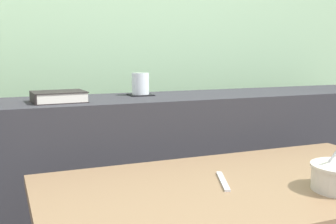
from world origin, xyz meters
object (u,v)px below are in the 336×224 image
at_px(coaster_square, 140,95).
at_px(closed_book, 58,97).
at_px(breakfast_table, 245,218).
at_px(fork_utensil, 223,181).
at_px(juice_glass, 140,85).

bearing_deg(coaster_square, closed_book, -163.82).
relative_size(breakfast_table, fork_utensil, 6.96).
bearing_deg(closed_book, coaster_square, 16.18).
bearing_deg(breakfast_table, fork_utensil, 162.50).
height_order(juice_glass, closed_book, juice_glass).
xyz_separation_m(coaster_square, juice_glass, (0.00, 0.00, 0.04)).
height_order(breakfast_table, coaster_square, coaster_square).
bearing_deg(breakfast_table, coaster_square, 96.04).
distance_m(breakfast_table, closed_book, 0.82).
height_order(breakfast_table, fork_utensil, fork_utensil).
xyz_separation_m(juice_glass, closed_book, (-0.36, -0.11, -0.03)).
relative_size(coaster_square, juice_glass, 1.07).
relative_size(breakfast_table, coaster_square, 11.83).
distance_m(closed_book, fork_utensil, 0.74).
distance_m(coaster_square, juice_glass, 0.04).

